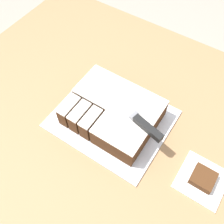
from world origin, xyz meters
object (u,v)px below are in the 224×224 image
cake (114,112)px  brownie (203,178)px  knife (138,119)px  cake_board (112,119)px

cake → brownie: 0.35m
cake → brownie: cake is taller
knife → brownie: 0.26m
cake → knife: knife is taller
cake → brownie: size_ratio=4.36×
cake → knife: (0.09, -0.01, 0.05)m
cake_board → knife: 0.13m
cake_board → brownie: (0.35, -0.03, 0.02)m
cake → knife: bearing=-3.7°
cake → brownie: (0.34, -0.04, -0.03)m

